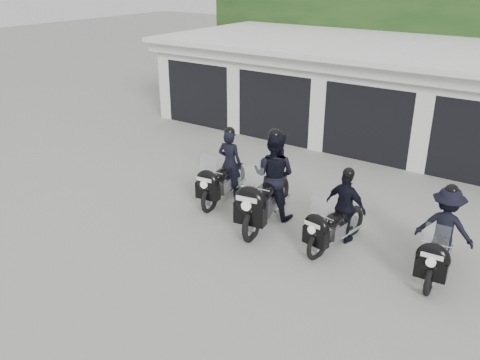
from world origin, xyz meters
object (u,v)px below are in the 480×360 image
Objects in this scene: police_bike_b at (270,183)px; police_bike_c at (341,212)px; police_bike_a at (224,172)px; police_bike_d at (443,235)px.

police_bike_c is (1.73, -0.07, -0.19)m from police_bike_b.
police_bike_b is at bearing -173.30° from police_bike_c.
police_bike_d is (5.15, -0.21, 0.03)m from police_bike_a.
police_bike_a is at bearing -177.33° from police_bike_c.
police_bike_a is 1.03× the size of police_bike_d.
police_bike_c is (3.21, -0.36, -0.01)m from police_bike_a.
police_bike_a is 1.08× the size of police_bike_c.
police_bike_a is at bearing 159.44° from police_bike_b.
police_bike_d is at bearing -9.96° from police_bike_a.
police_bike_b is 1.22× the size of police_bike_d.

